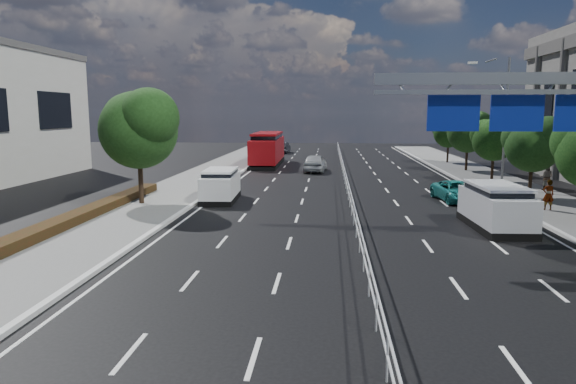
{
  "coord_description": "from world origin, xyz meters",
  "views": [
    {
      "loc": [
        -1.2,
        -10.47,
        5.33
      ],
      "look_at": [
        -2.71,
        8.31,
        2.4
      ],
      "focal_mm": 32.0,
      "sensor_mm": 36.0,
      "label": 1
    }
  ],
  "objects_px": {
    "silver_minivan": "(496,207)",
    "pedestrian_b": "(546,177)",
    "red_bus": "(268,148)",
    "parked_car_dark": "(497,196)",
    "overhead_gantry": "(539,105)",
    "near_car_dark": "(283,148)",
    "white_minivan": "(220,185)",
    "pedestrian_a": "(548,195)",
    "parked_car_teal": "(457,191)",
    "near_car_silver": "(315,163)"
  },
  "relations": [
    {
      "from": "silver_minivan",
      "to": "pedestrian_b",
      "type": "bearing_deg",
      "value": 56.71
    },
    {
      "from": "red_bus",
      "to": "silver_minivan",
      "type": "height_order",
      "value": "red_bus"
    },
    {
      "from": "parked_car_dark",
      "to": "pedestrian_b",
      "type": "height_order",
      "value": "pedestrian_b"
    },
    {
      "from": "overhead_gantry",
      "to": "near_car_dark",
      "type": "bearing_deg",
      "value": 106.6
    },
    {
      "from": "white_minivan",
      "to": "near_car_dark",
      "type": "bearing_deg",
      "value": 86.65
    },
    {
      "from": "red_bus",
      "to": "pedestrian_a",
      "type": "height_order",
      "value": "red_bus"
    },
    {
      "from": "near_car_dark",
      "to": "parked_car_teal",
      "type": "bearing_deg",
      "value": 114.97
    },
    {
      "from": "overhead_gantry",
      "to": "pedestrian_b",
      "type": "height_order",
      "value": "overhead_gantry"
    },
    {
      "from": "overhead_gantry",
      "to": "pedestrian_a",
      "type": "bearing_deg",
      "value": 63.54
    },
    {
      "from": "white_minivan",
      "to": "silver_minivan",
      "type": "xyz_separation_m",
      "value": [
        14.27,
        -6.49,
        0.07
      ]
    },
    {
      "from": "red_bus",
      "to": "parked_car_dark",
      "type": "xyz_separation_m",
      "value": [
        15.8,
        -22.61,
        -1.06
      ]
    },
    {
      "from": "parked_car_teal",
      "to": "pedestrian_b",
      "type": "xyz_separation_m",
      "value": [
        6.9,
        4.26,
        0.42
      ]
    },
    {
      "from": "near_car_silver",
      "to": "parked_car_teal",
      "type": "bearing_deg",
      "value": 125.01
    },
    {
      "from": "near_car_silver",
      "to": "parked_car_dark",
      "type": "height_order",
      "value": "near_car_silver"
    },
    {
      "from": "overhead_gantry",
      "to": "parked_car_teal",
      "type": "xyz_separation_m",
      "value": [
        -0.24,
        10.77,
        -5.0
      ]
    },
    {
      "from": "overhead_gantry",
      "to": "silver_minivan",
      "type": "xyz_separation_m",
      "value": [
        -0.24,
        3.41,
        -4.59
      ]
    },
    {
      "from": "red_bus",
      "to": "parked_car_teal",
      "type": "bearing_deg",
      "value": -56.8
    },
    {
      "from": "near_car_silver",
      "to": "parked_car_dark",
      "type": "xyz_separation_m",
      "value": [
        10.77,
        -17.01,
        -0.14
      ]
    },
    {
      "from": "white_minivan",
      "to": "near_car_silver",
      "type": "relative_size",
      "value": 0.97
    },
    {
      "from": "overhead_gantry",
      "to": "white_minivan",
      "type": "height_order",
      "value": "overhead_gantry"
    },
    {
      "from": "parked_car_teal",
      "to": "parked_car_dark",
      "type": "relative_size",
      "value": 0.96
    },
    {
      "from": "near_car_silver",
      "to": "parked_car_teal",
      "type": "distance_m",
      "value": 17.64
    },
    {
      "from": "near_car_dark",
      "to": "pedestrian_a",
      "type": "relative_size",
      "value": 2.62
    },
    {
      "from": "overhead_gantry",
      "to": "parked_car_teal",
      "type": "height_order",
      "value": "overhead_gantry"
    },
    {
      "from": "near_car_dark",
      "to": "parked_car_dark",
      "type": "xyz_separation_m",
      "value": [
        15.69,
        -38.45,
        -0.04
      ]
    },
    {
      "from": "overhead_gantry",
      "to": "pedestrian_b",
      "type": "distance_m",
      "value": 17.06
    },
    {
      "from": "white_minivan",
      "to": "near_car_dark",
      "type": "height_order",
      "value": "white_minivan"
    },
    {
      "from": "white_minivan",
      "to": "pedestrian_b",
      "type": "relative_size",
      "value": 2.54
    },
    {
      "from": "red_bus",
      "to": "near_car_dark",
      "type": "relative_size",
      "value": 2.58
    },
    {
      "from": "silver_minivan",
      "to": "overhead_gantry",
      "type": "bearing_deg",
      "value": -88.56
    },
    {
      "from": "overhead_gantry",
      "to": "near_car_dark",
      "type": "xyz_separation_m",
      "value": [
        -14.13,
        47.4,
        -4.9
      ]
    },
    {
      "from": "overhead_gantry",
      "to": "parked_car_dark",
      "type": "relative_size",
      "value": 2.24
    },
    {
      "from": "red_bus",
      "to": "parked_car_teal",
      "type": "distance_m",
      "value": 25.09
    },
    {
      "from": "parked_car_dark",
      "to": "near_car_silver",
      "type": "bearing_deg",
      "value": 118.35
    },
    {
      "from": "white_minivan",
      "to": "parked_car_dark",
      "type": "bearing_deg",
      "value": -6.13
    },
    {
      "from": "red_bus",
      "to": "near_car_dark",
      "type": "distance_m",
      "value": 15.87
    },
    {
      "from": "near_car_silver",
      "to": "pedestrian_a",
      "type": "height_order",
      "value": "pedestrian_a"
    },
    {
      "from": "white_minivan",
      "to": "red_bus",
      "type": "relative_size",
      "value": 0.41
    },
    {
      "from": "red_bus",
      "to": "silver_minivan",
      "type": "bearing_deg",
      "value": -64.31
    },
    {
      "from": "near_car_dark",
      "to": "parked_car_dark",
      "type": "distance_m",
      "value": 41.53
    },
    {
      "from": "silver_minivan",
      "to": "pedestrian_a",
      "type": "xyz_separation_m",
      "value": [
        4.04,
        4.22,
        -0.06
      ]
    },
    {
      "from": "silver_minivan",
      "to": "parked_car_teal",
      "type": "xyz_separation_m",
      "value": [
        -0.0,
        7.36,
        -0.41
      ]
    },
    {
      "from": "parked_car_dark",
      "to": "pedestrian_b",
      "type": "bearing_deg",
      "value": 46.03
    },
    {
      "from": "overhead_gantry",
      "to": "red_bus",
      "type": "xyz_separation_m",
      "value": [
        -14.24,
        31.56,
        -3.88
      ]
    },
    {
      "from": "silver_minivan",
      "to": "parked_car_dark",
      "type": "height_order",
      "value": "silver_minivan"
    },
    {
      "from": "pedestrian_b",
      "to": "white_minivan",
      "type": "bearing_deg",
      "value": 41.52
    },
    {
      "from": "parked_car_dark",
      "to": "pedestrian_a",
      "type": "xyz_separation_m",
      "value": [
        2.24,
        -1.32,
        0.3
      ]
    },
    {
      "from": "white_minivan",
      "to": "parked_car_teal",
      "type": "height_order",
      "value": "white_minivan"
    },
    {
      "from": "pedestrian_b",
      "to": "pedestrian_a",
      "type": "bearing_deg",
      "value": 96.74
    },
    {
      "from": "overhead_gantry",
      "to": "silver_minivan",
      "type": "height_order",
      "value": "overhead_gantry"
    }
  ]
}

